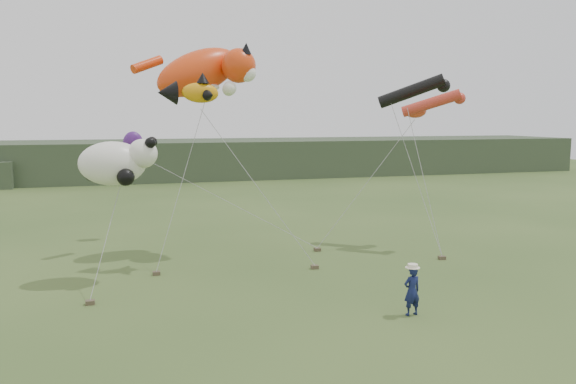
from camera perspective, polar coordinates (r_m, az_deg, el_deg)
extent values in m
plane|color=#385123|center=(20.08, 6.36, -11.40)|extent=(120.00, 120.00, 0.00)
cube|color=#2D3D28|center=(63.12, -9.33, 3.38)|extent=(90.00, 12.00, 4.00)
imported|color=#121A47|center=(19.25, 12.48, -9.79)|extent=(0.64, 0.46, 1.66)
cube|color=brown|center=(24.23, -13.22, -8.04)|extent=(0.31, 0.24, 0.16)
cube|color=brown|center=(24.58, 2.73, -7.61)|extent=(0.31, 0.24, 0.16)
cube|color=brown|center=(27.06, 15.37, -6.46)|extent=(0.31, 0.24, 0.16)
cube|color=brown|center=(21.22, -19.46, -10.53)|extent=(0.31, 0.24, 0.16)
cube|color=brown|center=(27.72, 3.00, -5.86)|extent=(0.31, 0.24, 0.16)
ellipsoid|color=red|center=(27.50, -9.12, 11.94)|extent=(5.05, 3.16, 3.38)
sphere|color=red|center=(26.92, -5.03, 12.67)|extent=(1.60, 1.60, 1.60)
cone|color=black|center=(26.62, -4.28, 14.37)|extent=(0.50, 0.61, 0.60)
cone|color=black|center=(27.52, -4.30, 14.15)|extent=(0.50, 0.58, 0.57)
sphere|color=white|center=(26.70, -4.15, 11.95)|extent=(0.80, 0.80, 0.80)
ellipsoid|color=white|center=(27.21, -8.64, 10.49)|extent=(1.57, 0.78, 0.49)
sphere|color=white|center=(26.22, -5.95, 10.45)|extent=(0.62, 0.62, 0.62)
sphere|color=white|center=(27.48, -6.04, 10.32)|extent=(0.62, 0.62, 0.62)
cylinder|color=red|center=(28.05, -14.13, 12.45)|extent=(1.66, 1.22, 0.97)
ellipsoid|color=orange|center=(24.69, -8.90, 9.93)|extent=(1.69, 0.83, 0.92)
cone|color=black|center=(24.89, -12.18, 9.83)|extent=(0.89, 1.10, 1.03)
cone|color=black|center=(24.73, -8.67, 11.38)|extent=(0.57, 0.57, 0.46)
cone|color=black|center=(24.16, -7.91, 9.73)|extent=(0.61, 0.64, 0.46)
cone|color=black|center=(25.29, -8.28, 9.62)|extent=(0.61, 0.64, 0.46)
cylinder|color=black|center=(29.93, 12.41, 9.97)|extent=(3.26, 2.26, 1.75)
sphere|color=black|center=(30.23, 15.53, 10.37)|extent=(0.68, 0.68, 0.68)
cylinder|color=red|center=(28.75, 14.34, 8.74)|extent=(2.72, 2.01, 1.37)
sphere|color=red|center=(29.04, 17.04, 9.09)|extent=(0.57, 0.57, 0.57)
ellipsoid|color=white|center=(23.26, -17.40, 2.79)|extent=(2.62, 1.74, 1.74)
sphere|color=white|center=(22.94, -14.55, 3.80)|extent=(1.16, 1.16, 1.16)
sphere|color=black|center=(22.54, -13.81, 4.87)|extent=(0.43, 0.43, 0.43)
sphere|color=black|center=(23.37, -13.66, 4.97)|extent=(0.43, 0.43, 0.43)
sphere|color=black|center=(22.52, -16.16, 1.45)|extent=(0.68, 0.68, 0.68)
sphere|color=black|center=(23.61, -19.23, 1.84)|extent=(0.68, 0.68, 0.68)
ellipsoid|color=red|center=(29.14, 12.79, 8.04)|extent=(1.21, 0.70, 0.70)
ellipsoid|color=#491B71|center=(31.28, -15.46, 4.76)|extent=(1.07, 0.71, 1.31)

